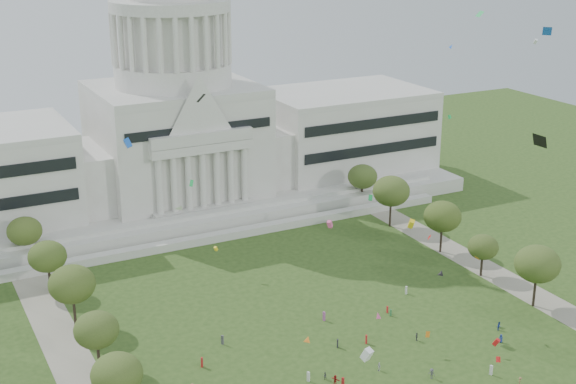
% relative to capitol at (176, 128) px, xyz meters
% --- Properties ---
extents(capitol, '(160.00, 64.50, 91.30)m').
position_rel_capitol_xyz_m(capitol, '(0.00, 0.00, 0.00)').
color(capitol, beige).
rests_on(capitol, ground).
extents(path_right, '(8.00, 160.00, 0.04)m').
position_rel_capitol_xyz_m(path_right, '(48.00, -83.59, -22.28)').
color(path_right, gray).
rests_on(path_right, ground).
extents(row_tree_l_2, '(8.42, 8.42, 11.97)m').
position_rel_capitol_xyz_m(row_tree_l_2, '(-45.04, -96.29, -13.79)').
color(row_tree_l_2, black).
rests_on(row_tree_l_2, ground).
extents(row_tree_r_2, '(9.55, 9.55, 13.58)m').
position_rel_capitol_xyz_m(row_tree_r_2, '(44.17, -96.15, -12.64)').
color(row_tree_r_2, black).
rests_on(row_tree_r_2, ground).
extents(row_tree_l_3, '(8.12, 8.12, 11.55)m').
position_rel_capitol_xyz_m(row_tree_l_3, '(-44.09, -79.67, -14.09)').
color(row_tree_l_3, black).
rests_on(row_tree_l_3, ground).
extents(row_tree_r_3, '(7.01, 7.01, 9.98)m').
position_rel_capitol_xyz_m(row_tree_r_3, '(44.40, -79.10, -15.21)').
color(row_tree_r_3, black).
rests_on(row_tree_r_3, ground).
extents(row_tree_l_4, '(9.29, 9.29, 13.21)m').
position_rel_capitol_xyz_m(row_tree_l_4, '(-44.08, -61.17, -12.90)').
color(row_tree_l_4, black).
rests_on(row_tree_l_4, ground).
extents(row_tree_r_4, '(9.19, 9.19, 13.06)m').
position_rel_capitol_xyz_m(row_tree_r_4, '(44.76, -63.55, -13.01)').
color(row_tree_r_4, black).
rests_on(row_tree_r_4, ground).
extents(row_tree_l_5, '(8.33, 8.33, 11.85)m').
position_rel_capitol_xyz_m(row_tree_l_5, '(-45.22, -42.58, -13.88)').
color(row_tree_l_5, black).
rests_on(row_tree_l_5, ground).
extents(row_tree_r_5, '(9.82, 9.82, 13.96)m').
position_rel_capitol_xyz_m(row_tree_r_5, '(43.49, -43.40, -12.37)').
color(row_tree_r_5, black).
rests_on(row_tree_r_5, ground).
extents(row_tree_l_6, '(8.19, 8.19, 11.64)m').
position_rel_capitol_xyz_m(row_tree_l_6, '(-46.87, -24.45, -14.02)').
color(row_tree_l_6, black).
rests_on(row_tree_l_6, ground).
extents(row_tree_r_6, '(8.42, 8.42, 11.97)m').
position_rel_capitol_xyz_m(row_tree_r_6, '(45.96, -25.46, -13.79)').
color(row_tree_r_6, black).
rests_on(row_tree_r_6, ground).
extents(person_0, '(0.84, 0.98, 1.69)m').
position_rel_capitol_xyz_m(person_0, '(27.53, -105.01, -21.45)').
color(person_0, navy).
rests_on(person_0, ground).
extents(person_2, '(1.02, 0.95, 1.79)m').
position_rel_capitol_xyz_m(person_2, '(30.55, -101.06, -21.40)').
color(person_2, navy).
rests_on(person_2, ground).
extents(person_3, '(1.21, 1.42, 1.96)m').
position_rel_capitol_xyz_m(person_3, '(7.78, -109.36, -21.32)').
color(person_3, '#4C4C51').
rests_on(person_3, ground).
extents(person_4, '(0.61, 1.00, 1.63)m').
position_rel_capitol_xyz_m(person_4, '(0.90, -102.88, -21.48)').
color(person_4, silver).
rests_on(person_4, ground).
extents(person_5, '(1.32, 1.82, 1.83)m').
position_rel_capitol_xyz_m(person_5, '(-8.47, -103.21, -21.38)').
color(person_5, '#B21E1E').
rests_on(person_5, ground).
extents(person_8, '(0.78, 0.58, 1.43)m').
position_rel_capitol_xyz_m(person_8, '(-9.24, -100.87, -21.58)').
color(person_8, '#4C4C51').
rests_on(person_8, ground).
extents(person_9, '(1.12, 1.08, 1.60)m').
position_rel_capitol_xyz_m(person_9, '(20.23, -118.24, -21.50)').
color(person_9, olive).
rests_on(person_9, ground).
extents(person_10, '(0.89, 1.15, 1.74)m').
position_rel_capitol_xyz_m(person_10, '(13.45, -97.04, -21.42)').
color(person_10, '#4C4C51').
rests_on(person_10, ground).
extents(distant_crowd, '(64.91, 40.88, 1.95)m').
position_rel_capitol_xyz_m(distant_crowd, '(-12.03, -99.06, -21.42)').
color(distant_crowd, olive).
rests_on(distant_crowd, ground).
extents(kite_swarm, '(90.31, 102.42, 65.42)m').
position_rel_capitol_xyz_m(kite_swarm, '(-0.07, -104.57, 6.44)').
color(kite_swarm, green).
rests_on(kite_swarm, ground).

